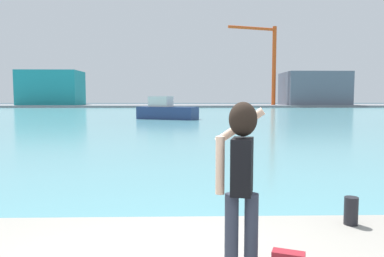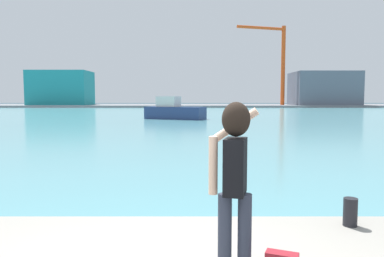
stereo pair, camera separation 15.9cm
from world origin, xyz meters
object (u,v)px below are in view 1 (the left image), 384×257
person_photographer (241,170)px  port_crane (269,57)px  boat_moored (166,111)px  warehouse_right (314,89)px  harbor_bollard (351,211)px  warehouse_left (51,88)px

person_photographer → port_crane: (20.86, 88.66, 10.79)m
boat_moored → warehouse_right: warehouse_right is taller
harbor_bollard → warehouse_left: 96.38m
person_photographer → warehouse_right: 95.17m
person_photographer → boat_moored: boat_moored is taller
warehouse_right → port_crane: size_ratio=0.79×
boat_moored → port_crane: size_ratio=0.35×
person_photographer → warehouse_left: 97.00m
warehouse_left → person_photographer: bearing=-69.6°
warehouse_right → boat_moored: bearing=-123.2°
person_photographer → harbor_bollard: person_photographer is taller
harbor_bollard → boat_moored: 34.82m
warehouse_left → port_crane: bearing=-2.3°
person_photographer → port_crane: port_crane is taller
boat_moored → warehouse_left: bearing=143.3°
boat_moored → warehouse_right: bearing=80.2°
port_crane → person_photographer: bearing=-103.2°
warehouse_right → port_crane: (-11.76, -0.69, 7.79)m
warehouse_left → boat_moored: bearing=-60.2°
port_crane → warehouse_left: bearing=177.7°
person_photographer → boat_moored: size_ratio=0.26×
warehouse_left → warehouse_right: (66.44, -1.50, -0.18)m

